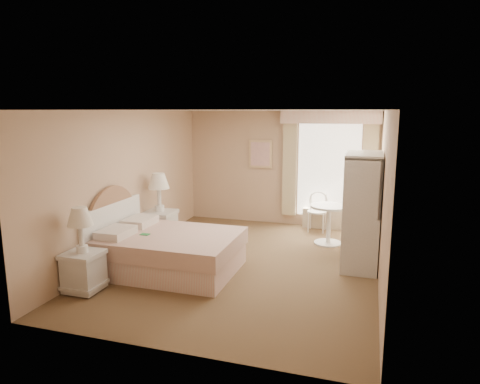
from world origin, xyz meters
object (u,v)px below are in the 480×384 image
(nightstand_near, at_px, (83,261))
(round_table, at_px, (329,218))
(cafe_chair, at_px, (318,208))
(armoire, at_px, (362,220))
(bed, at_px, (165,249))
(nightstand_far, at_px, (160,218))

(nightstand_near, distance_m, round_table, 4.43)
(nightstand_near, relative_size, round_table, 1.59)
(round_table, distance_m, cafe_chair, 0.93)
(cafe_chair, height_order, armoire, armoire)
(bed, distance_m, cafe_chair, 3.63)
(round_table, xyz_separation_m, armoire, (0.61, -1.00, 0.26))
(nightstand_far, bearing_deg, round_table, 17.38)
(bed, distance_m, round_table, 3.17)
(armoire, bearing_deg, nightstand_far, 179.24)
(nightstand_near, bearing_deg, bed, 56.26)
(bed, bearing_deg, nightstand_near, -123.74)
(bed, relative_size, nightstand_far, 1.56)
(armoire, bearing_deg, cafe_chair, 116.44)
(nightstand_near, relative_size, cafe_chair, 1.44)
(bed, height_order, nightstand_near, bed)
(nightstand_near, xyz_separation_m, armoire, (3.65, 2.22, 0.31))
(nightstand_near, height_order, cafe_chair, nightstand_near)
(nightstand_far, xyz_separation_m, armoire, (3.65, -0.05, 0.26))
(cafe_chair, bearing_deg, nightstand_near, -122.47)
(bed, distance_m, nightstand_near, 1.29)
(nightstand_near, distance_m, cafe_chair, 4.91)
(nightstand_near, xyz_separation_m, round_table, (3.04, 3.22, 0.05))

